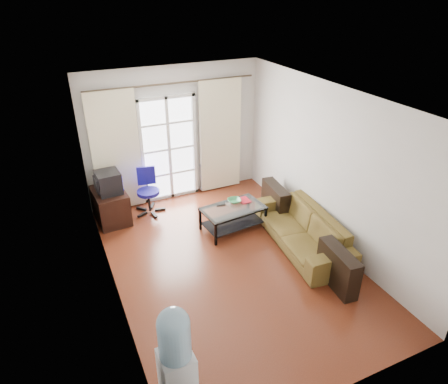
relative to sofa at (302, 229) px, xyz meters
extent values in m
plane|color=maroon|center=(-1.34, 0.08, -0.31)|extent=(5.20, 5.20, 0.00)
plane|color=white|center=(-1.34, 0.08, 2.39)|extent=(5.20, 5.20, 0.00)
cube|color=silver|center=(-1.34, 2.68, 1.04)|extent=(3.60, 0.02, 2.70)
cube|color=silver|center=(-1.34, -2.52, 1.04)|extent=(3.60, 0.02, 2.70)
cube|color=silver|center=(-3.14, 0.08, 1.04)|extent=(0.02, 5.20, 2.70)
cube|color=silver|center=(0.46, 0.08, 1.04)|extent=(0.02, 5.20, 2.70)
cube|color=white|center=(-1.49, 2.64, 0.76)|extent=(1.01, 0.02, 2.04)
cube|color=white|center=(-1.49, 2.62, 0.76)|extent=(1.16, 0.06, 2.15)
cylinder|color=#4C3F2D|center=(-1.34, 2.58, 2.07)|extent=(3.30, 0.04, 0.04)
cube|color=#EEE6BF|center=(-2.54, 2.56, 0.89)|extent=(0.90, 0.07, 2.35)
cube|color=#EEE6BF|center=(-0.39, 2.56, 0.89)|extent=(0.90, 0.07, 2.35)
cube|color=#959597|center=(-0.54, 2.58, 0.02)|extent=(0.64, 0.12, 0.64)
imported|color=olive|center=(0.00, 0.00, 0.00)|extent=(2.32, 1.28, 0.63)
cube|color=silver|center=(-0.86, 0.95, 0.13)|extent=(1.17, 0.75, 0.01)
cube|color=black|center=(-0.86, 0.95, -0.18)|extent=(1.10, 0.68, 0.01)
cube|color=black|center=(-1.35, 0.61, -0.09)|extent=(0.04, 0.04, 0.44)
cube|color=black|center=(-0.31, 0.71, -0.09)|extent=(0.04, 0.04, 0.44)
cube|color=black|center=(-1.41, 1.18, -0.09)|extent=(0.04, 0.04, 0.44)
cube|color=black|center=(-0.37, 1.29, -0.09)|extent=(0.04, 0.04, 0.44)
imported|color=green|center=(-0.75, 1.12, 0.17)|extent=(0.30, 0.30, 0.06)
imported|color=#9B2813|center=(-0.66, 1.09, 0.15)|extent=(0.19, 0.25, 0.02)
cube|color=black|center=(-1.03, 1.11, 0.15)|extent=(0.17, 0.07, 0.02)
cube|color=black|center=(-2.82, 2.20, -0.01)|extent=(0.62, 0.88, 0.62)
cube|color=black|center=(-2.80, 2.15, 0.51)|extent=(0.44, 0.47, 0.41)
cube|color=#0C19E5|center=(-2.59, 2.17, 0.51)|extent=(0.04, 0.35, 0.30)
cube|color=black|center=(-2.98, 2.14, 0.51)|extent=(0.14, 0.31, 0.27)
cylinder|color=black|center=(-2.09, 2.18, -0.09)|extent=(0.05, 0.05, 0.45)
cylinder|color=navy|center=(-2.09, 2.18, 0.13)|extent=(0.43, 0.43, 0.07)
cube|color=navy|center=(-2.05, 2.38, 0.39)|extent=(0.36, 0.11, 0.37)
cylinder|color=#84AECC|center=(-2.94, -2.11, 0.88)|extent=(0.30, 0.30, 0.40)
sphere|color=#84AECC|center=(-2.94, -2.11, 1.08)|extent=(0.30, 0.30, 0.30)
cube|color=black|center=(-2.78, -2.11, 0.52)|extent=(0.04, 0.13, 0.10)
camera|label=1|loc=(-3.59, -4.63, 3.76)|focal=32.00mm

